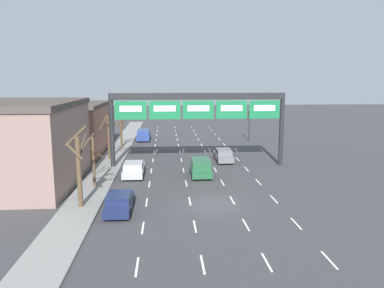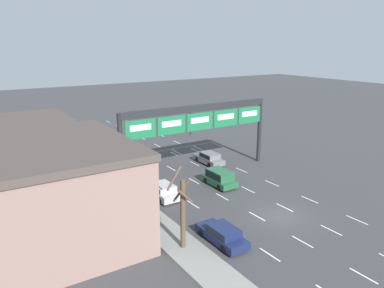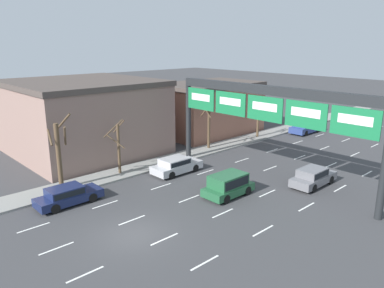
% 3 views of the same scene
% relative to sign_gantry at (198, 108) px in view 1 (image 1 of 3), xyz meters
% --- Properties ---
extents(ground_plane, '(220.00, 220.00, 0.00)m').
position_rel_sign_gantry_xyz_m(ground_plane, '(-0.00, -12.67, -6.28)').
color(ground_plane, '#3D3D3F').
extents(sidewalk_left, '(2.80, 110.00, 0.15)m').
position_rel_sign_gantry_xyz_m(sidewalk_left, '(-9.65, -12.67, -6.21)').
color(sidewalk_left, gray).
rests_on(sidewalk_left, ground_plane).
extents(lane_dashes, '(10.02, 67.00, 0.01)m').
position_rel_sign_gantry_xyz_m(lane_dashes, '(-0.00, 0.83, -6.28)').
color(lane_dashes, white).
rests_on(lane_dashes, ground_plane).
extents(sign_gantry, '(18.58, 0.70, 7.84)m').
position_rel_sign_gantry_xyz_m(sign_gantry, '(0.00, 0.00, 0.00)').
color(sign_gantry, '#232628').
rests_on(sign_gantry, ground_plane).
extents(building_far, '(8.16, 12.85, 6.27)m').
position_rel_sign_gantry_xyz_m(building_far, '(-15.45, 9.33, -3.14)').
color(building_far, '#9E6651').
rests_on(building_far, ground_plane).
extents(suv_blue, '(1.98, 4.74, 1.64)m').
position_rel_sign_gantry_xyz_m(suv_blue, '(-6.82, 18.08, -5.37)').
color(suv_blue, navy).
rests_on(suv_blue, ground_plane).
extents(car_silver, '(1.95, 4.56, 1.38)m').
position_rel_sign_gantry_xyz_m(car_silver, '(-6.56, -3.70, -5.54)').
color(car_silver, '#B7B7BC').
rests_on(car_silver, ground_plane).
extents(car_grey, '(1.80, 4.47, 1.44)m').
position_rel_sign_gantry_xyz_m(car_grey, '(3.12, 2.29, -5.52)').
color(car_grey, slate).
rests_on(car_grey, ground_plane).
extents(suv_green, '(1.94, 3.96, 1.68)m').
position_rel_sign_gantry_xyz_m(suv_green, '(-0.11, -4.18, -5.35)').
color(suv_green, '#235B38').
rests_on(suv_green, ground_plane).
extents(car_navy, '(1.79, 4.58, 1.33)m').
position_rel_sign_gantry_xyz_m(car_navy, '(-6.77, -13.56, -5.57)').
color(car_navy, '#19234C').
rests_on(car_navy, ground_plane).
extents(traffic_light_near_gantry, '(0.30, 0.35, 4.46)m').
position_rel_sign_gantry_xyz_m(traffic_light_near_gantry, '(9.19, 16.22, -3.09)').
color(traffic_light_near_gantry, black).
rests_on(traffic_light_near_gantry, ground_plane).
extents(tree_bare_closest, '(2.14, 2.12, 4.56)m').
position_rel_sign_gantry_xyz_m(tree_bare_closest, '(-9.67, -7.49, -3.70)').
color(tree_bare_closest, brown).
rests_on(tree_bare_closest, sidewalk_left).
extents(tree_bare_second, '(1.39, 1.41, 4.59)m').
position_rel_sign_gantry_xyz_m(tree_bare_second, '(-9.44, 11.68, -3.89)').
color(tree_bare_second, brown).
rests_on(tree_bare_second, sidewalk_left).
extents(tree_bare_third, '(1.98, 1.97, 5.07)m').
position_rel_sign_gantry_xyz_m(tree_bare_third, '(-9.97, 3.82, -3.25)').
color(tree_bare_third, brown).
rests_on(tree_bare_third, sidewalk_left).
extents(tree_bare_furthest, '(1.90, 1.74, 5.82)m').
position_rel_sign_gantry_xyz_m(tree_bare_furthest, '(-9.66, -12.65, -3.24)').
color(tree_bare_furthest, brown).
rests_on(tree_bare_furthest, sidewalk_left).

